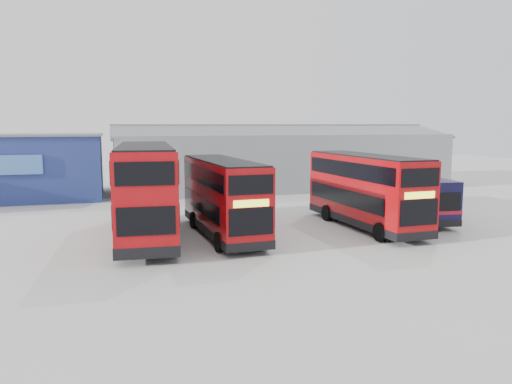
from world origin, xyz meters
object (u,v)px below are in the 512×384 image
object	(u,v)px
office_block	(23,166)
single_decker_blue	(402,195)
double_decker_right	(365,191)
maintenance_shed	(277,159)
double_decker_left	(146,192)
double_decker_centre	(223,198)

from	to	relation	value
office_block	single_decker_blue	xyz separation A→B (m)	(24.55, -15.32, -1.22)
single_decker_blue	double_decker_right	bearing A→B (deg)	39.32
single_decker_blue	office_block	bearing A→B (deg)	-24.61
maintenance_shed	double_decker_left	xyz separation A→B (m)	(-13.62, -18.96, -0.20)
maintenance_shed	double_decker_right	size ratio (longest dim) A/B	3.07
double_decker_left	single_decker_blue	bearing A→B (deg)	-170.39
maintenance_shed	single_decker_blue	distance (m)	17.56
double_decker_left	single_decker_blue	distance (m)	16.28
office_block	double_decker_left	world-z (taller)	office_block
office_block	maintenance_shed	size ratio (longest dim) A/B	0.40
office_block	maintenance_shed	bearing A→B (deg)	5.21
office_block	single_decker_blue	world-z (taller)	office_block
double_decker_centre	double_decker_right	bearing A→B (deg)	-3.63
double_decker_centre	double_decker_right	distance (m)	8.25
double_decker_left	office_block	bearing A→B (deg)	-59.86
double_decker_centre	maintenance_shed	bearing A→B (deg)	61.24
double_decker_right	single_decker_blue	distance (m)	4.77
maintenance_shed	single_decker_blue	size ratio (longest dim) A/B	2.95
double_decker_left	single_decker_blue	xyz separation A→B (m)	(16.17, 1.63, -1.04)
office_block	double_decker_right	distance (m)	27.20
double_decker_centre	double_decker_right	xyz separation A→B (m)	(8.25, -0.16, 0.06)
double_decker_centre	single_decker_blue	size ratio (longest dim) A/B	0.93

